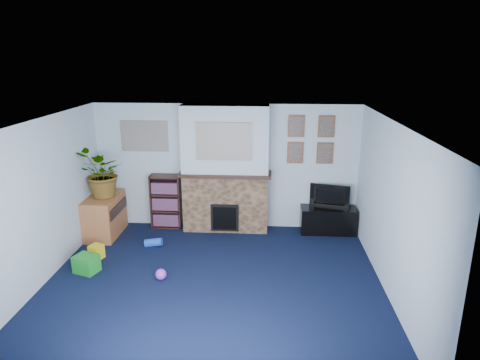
# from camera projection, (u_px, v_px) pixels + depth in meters

# --- Properties ---
(floor) EXTENTS (5.00, 4.50, 0.01)m
(floor) POSITION_uv_depth(u_px,v_px,m) (213.00, 283.00, 6.36)
(floor) COLOR black
(floor) RESTS_ON ground
(ceiling) EXTENTS (5.00, 4.50, 0.01)m
(ceiling) POSITION_uv_depth(u_px,v_px,m) (210.00, 123.00, 5.68)
(ceiling) COLOR white
(ceiling) RESTS_ON wall_back
(wall_back) EXTENTS (5.00, 0.04, 2.40)m
(wall_back) POSITION_uv_depth(u_px,v_px,m) (226.00, 167.00, 8.17)
(wall_back) COLOR #AFC3D4
(wall_back) RESTS_ON ground
(wall_front) EXTENTS (5.00, 0.04, 2.40)m
(wall_front) POSITION_uv_depth(u_px,v_px,m) (180.00, 294.00, 3.87)
(wall_front) COLOR #AFC3D4
(wall_front) RESTS_ON ground
(wall_left) EXTENTS (0.04, 4.50, 2.40)m
(wall_left) POSITION_uv_depth(u_px,v_px,m) (40.00, 204.00, 6.17)
(wall_left) COLOR #AFC3D4
(wall_left) RESTS_ON ground
(wall_right) EXTENTS (0.04, 4.50, 2.40)m
(wall_right) POSITION_uv_depth(u_px,v_px,m) (392.00, 211.00, 5.87)
(wall_right) COLOR #AFC3D4
(wall_right) RESTS_ON ground
(chimney_breast) EXTENTS (1.72, 0.50, 2.40)m
(chimney_breast) POSITION_uv_depth(u_px,v_px,m) (225.00, 170.00, 7.98)
(chimney_breast) COLOR brown
(chimney_breast) RESTS_ON ground
(collage_main) EXTENTS (1.00, 0.03, 0.68)m
(collage_main) POSITION_uv_depth(u_px,v_px,m) (224.00, 141.00, 7.61)
(collage_main) COLOR gray
(collage_main) RESTS_ON chimney_breast
(collage_left) EXTENTS (0.90, 0.03, 0.58)m
(collage_left) POSITION_uv_depth(u_px,v_px,m) (144.00, 136.00, 8.09)
(collage_left) COLOR gray
(collage_left) RESTS_ON wall_back
(portrait_tl) EXTENTS (0.30, 0.03, 0.40)m
(portrait_tl) POSITION_uv_depth(u_px,v_px,m) (296.00, 126.00, 7.85)
(portrait_tl) COLOR brown
(portrait_tl) RESTS_ON wall_back
(portrait_tr) EXTENTS (0.30, 0.03, 0.40)m
(portrait_tr) POSITION_uv_depth(u_px,v_px,m) (326.00, 126.00, 7.82)
(portrait_tr) COLOR brown
(portrait_tr) RESTS_ON wall_back
(portrait_bl) EXTENTS (0.30, 0.03, 0.40)m
(portrait_bl) POSITION_uv_depth(u_px,v_px,m) (295.00, 153.00, 7.99)
(portrait_bl) COLOR brown
(portrait_bl) RESTS_ON wall_back
(portrait_br) EXTENTS (0.30, 0.03, 0.40)m
(portrait_br) POSITION_uv_depth(u_px,v_px,m) (325.00, 153.00, 7.96)
(portrait_br) COLOR brown
(portrait_br) RESTS_ON wall_back
(tv_stand) EXTENTS (1.03, 0.44, 0.49)m
(tv_stand) POSITION_uv_depth(u_px,v_px,m) (328.00, 221.00, 8.13)
(tv_stand) COLOR black
(tv_stand) RESTS_ON ground
(television) EXTENTS (0.74, 0.28, 0.43)m
(television) POSITION_uv_depth(u_px,v_px,m) (329.00, 197.00, 8.01)
(television) COLOR black
(television) RESTS_ON tv_stand
(bookshelf) EXTENTS (0.58, 0.28, 1.05)m
(bookshelf) POSITION_uv_depth(u_px,v_px,m) (166.00, 202.00, 8.30)
(bookshelf) COLOR black
(bookshelf) RESTS_ON ground
(sideboard) EXTENTS (0.54, 0.97, 0.75)m
(sideboard) POSITION_uv_depth(u_px,v_px,m) (105.00, 217.00, 7.98)
(sideboard) COLOR #A35F34
(sideboard) RESTS_ON ground
(potted_plant) EXTENTS (0.78, 0.88, 0.92)m
(potted_plant) POSITION_uv_depth(u_px,v_px,m) (102.00, 173.00, 7.69)
(potted_plant) COLOR #26661E
(potted_plant) RESTS_ON sideboard
(mantel_clock) EXTENTS (0.10, 0.06, 0.14)m
(mantel_clock) POSITION_uv_depth(u_px,v_px,m) (225.00, 169.00, 7.93)
(mantel_clock) COLOR gold
(mantel_clock) RESTS_ON chimney_breast
(mantel_candle) EXTENTS (0.05, 0.05, 0.16)m
(mantel_candle) POSITION_uv_depth(u_px,v_px,m) (244.00, 169.00, 7.90)
(mantel_candle) COLOR #B2BFC6
(mantel_candle) RESTS_ON chimney_breast
(mantel_teddy) EXTENTS (0.14, 0.14, 0.14)m
(mantel_teddy) POSITION_uv_depth(u_px,v_px,m) (199.00, 169.00, 7.96)
(mantel_teddy) COLOR gray
(mantel_teddy) RESTS_ON chimney_breast
(mantel_can) EXTENTS (0.06, 0.06, 0.13)m
(mantel_can) POSITION_uv_depth(u_px,v_px,m) (267.00, 170.00, 7.89)
(mantel_can) COLOR yellow
(mantel_can) RESTS_ON chimney_breast
(green_crate) EXTENTS (0.41, 0.37, 0.27)m
(green_crate) POSITION_uv_depth(u_px,v_px,m) (86.00, 264.00, 6.66)
(green_crate) COLOR #198C26
(green_crate) RESTS_ON ground
(toy_ball) EXTENTS (0.17, 0.17, 0.17)m
(toy_ball) POSITION_uv_depth(u_px,v_px,m) (161.00, 274.00, 6.45)
(toy_ball) COLOR purple
(toy_ball) RESTS_ON ground
(toy_block) EXTENTS (0.25, 0.25, 0.24)m
(toy_block) POSITION_uv_depth(u_px,v_px,m) (97.00, 252.00, 7.10)
(toy_block) COLOR yellow
(toy_block) RESTS_ON ground
(toy_tube) EXTENTS (0.32, 0.14, 0.18)m
(toy_tube) POSITION_uv_depth(u_px,v_px,m) (154.00, 243.00, 7.56)
(toy_tube) COLOR blue
(toy_tube) RESTS_ON ground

